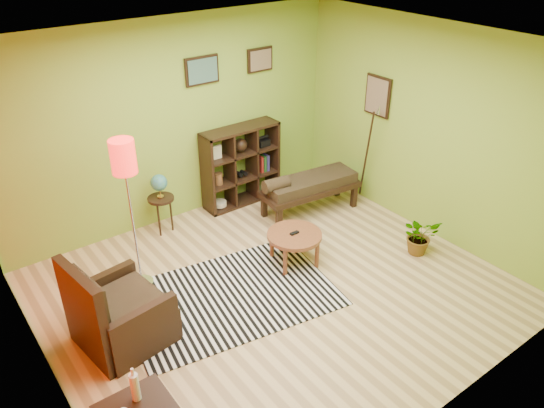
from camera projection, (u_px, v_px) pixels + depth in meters
ground at (275, 289)px, 6.25m from camera, size 5.00×5.00×0.00m
room_shell at (268, 151)px, 5.34m from camera, size 5.04×4.54×2.82m
zebra_rug at (230, 296)px, 6.14m from camera, size 2.59×1.92×0.01m
coffee_table at (294, 238)px, 6.57m from camera, size 0.68×0.68×0.44m
armchair at (118, 317)px, 5.37m from camera, size 0.95×0.96×1.03m
floor_lamp at (125, 171)px, 5.62m from camera, size 0.28×0.28×1.85m
globe_table at (160, 189)px, 7.06m from camera, size 0.36×0.36×0.87m
cube_shelf at (242, 165)px, 7.86m from camera, size 1.20×0.35×1.20m
bench at (308, 185)px, 7.64m from camera, size 1.53×0.69×0.68m
potted_plant at (419, 239)px, 6.84m from camera, size 0.62×0.64×0.40m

